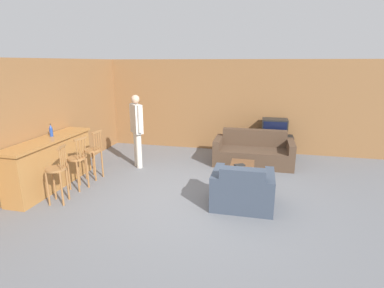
{
  "coord_description": "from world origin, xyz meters",
  "views": [
    {
      "loc": [
        1.2,
        -5.07,
        2.53
      ],
      "look_at": [
        -0.15,
        0.87,
        0.85
      ],
      "focal_mm": 28.0,
      "sensor_mm": 36.0,
      "label": 1
    }
  ],
  "objects_px": {
    "tv": "(275,127)",
    "bottle": "(51,131)",
    "tv_unit": "(273,146)",
    "bar_chair_near": "(57,174)",
    "bar_chair_mid": "(78,162)",
    "bar_chair_far": "(94,154)",
    "armchair_near": "(242,191)",
    "person_by_window": "(137,127)",
    "couch_far": "(253,153)",
    "book_on_table": "(240,165)",
    "coffee_table": "(242,168)"
  },
  "relations": [
    {
      "from": "bar_chair_far",
      "to": "armchair_near",
      "type": "height_order",
      "value": "bar_chair_far"
    },
    {
      "from": "bar_chair_far",
      "to": "couch_far",
      "type": "relative_size",
      "value": 0.56
    },
    {
      "from": "bar_chair_mid",
      "to": "armchair_near",
      "type": "relative_size",
      "value": 1.01
    },
    {
      "from": "bar_chair_mid",
      "to": "tv_unit",
      "type": "relative_size",
      "value": 1.08
    },
    {
      "from": "couch_far",
      "to": "bar_chair_near",
      "type": "bearing_deg",
      "value": -138.5
    },
    {
      "from": "tv",
      "to": "bottle",
      "type": "bearing_deg",
      "value": -146.75
    },
    {
      "from": "bar_chair_far",
      "to": "bottle",
      "type": "distance_m",
      "value": 0.98
    },
    {
      "from": "bar_chair_far",
      "to": "person_by_window",
      "type": "relative_size",
      "value": 0.61
    },
    {
      "from": "tv",
      "to": "person_by_window",
      "type": "bearing_deg",
      "value": -153.41
    },
    {
      "from": "tv",
      "to": "person_by_window",
      "type": "relative_size",
      "value": 0.38
    },
    {
      "from": "bar_chair_near",
      "to": "person_by_window",
      "type": "xyz_separation_m",
      "value": [
        0.65,
        2.17,
        0.44
      ]
    },
    {
      "from": "coffee_table",
      "to": "tv_unit",
      "type": "distance_m",
      "value": 2.22
    },
    {
      "from": "bar_chair_far",
      "to": "bottle",
      "type": "height_order",
      "value": "bottle"
    },
    {
      "from": "tv_unit",
      "to": "person_by_window",
      "type": "bearing_deg",
      "value": -153.37
    },
    {
      "from": "couch_far",
      "to": "bottle",
      "type": "distance_m",
      "value": 4.72
    },
    {
      "from": "coffee_table",
      "to": "bar_chair_far",
      "type": "bearing_deg",
      "value": -171.69
    },
    {
      "from": "couch_far",
      "to": "person_by_window",
      "type": "xyz_separation_m",
      "value": [
        -2.77,
        -0.85,
        0.71
      ]
    },
    {
      "from": "couch_far",
      "to": "book_on_table",
      "type": "relative_size",
      "value": 7.85
    },
    {
      "from": "bar_chair_mid",
      "to": "book_on_table",
      "type": "relative_size",
      "value": 4.41
    },
    {
      "from": "armchair_near",
      "to": "tv",
      "type": "bearing_deg",
      "value": 78.82
    },
    {
      "from": "coffee_table",
      "to": "tv_unit",
      "type": "relative_size",
      "value": 0.85
    },
    {
      "from": "tv_unit",
      "to": "bar_chair_near",
      "type": "bearing_deg",
      "value": -135.86
    },
    {
      "from": "armchair_near",
      "to": "person_by_window",
      "type": "xyz_separation_m",
      "value": [
        -2.65,
        1.57,
        0.71
      ]
    },
    {
      "from": "bar_chair_mid",
      "to": "person_by_window",
      "type": "distance_m",
      "value": 1.72
    },
    {
      "from": "armchair_near",
      "to": "tv",
      "type": "relative_size",
      "value": 1.62
    },
    {
      "from": "bar_chair_mid",
      "to": "armchair_near",
      "type": "distance_m",
      "value": 3.31
    },
    {
      "from": "bottle",
      "to": "couch_far",
      "type": "bearing_deg",
      "value": 28.58
    },
    {
      "from": "book_on_table",
      "to": "person_by_window",
      "type": "height_order",
      "value": "person_by_window"
    },
    {
      "from": "armchair_near",
      "to": "bar_chair_far",
      "type": "bearing_deg",
      "value": 168.97
    },
    {
      "from": "couch_far",
      "to": "person_by_window",
      "type": "distance_m",
      "value": 2.99
    },
    {
      "from": "bar_chair_near",
      "to": "couch_far",
      "type": "distance_m",
      "value": 4.57
    },
    {
      "from": "armchair_near",
      "to": "book_on_table",
      "type": "relative_size",
      "value": 4.35
    },
    {
      "from": "bottle",
      "to": "bar_chair_far",
      "type": "bearing_deg",
      "value": 33.68
    },
    {
      "from": "person_by_window",
      "to": "coffee_table",
      "type": "bearing_deg",
      "value": -10.08
    },
    {
      "from": "couch_far",
      "to": "armchair_near",
      "type": "bearing_deg",
      "value": -92.82
    },
    {
      "from": "tv",
      "to": "bottle",
      "type": "distance_m",
      "value": 5.5
    },
    {
      "from": "coffee_table",
      "to": "tv",
      "type": "bearing_deg",
      "value": 71.19
    },
    {
      "from": "bottle",
      "to": "book_on_table",
      "type": "relative_size",
      "value": 1.07
    },
    {
      "from": "bar_chair_mid",
      "to": "bar_chair_far",
      "type": "xyz_separation_m",
      "value": [
        0.0,
        0.6,
        0.0
      ]
    },
    {
      "from": "couch_far",
      "to": "tv_unit",
      "type": "relative_size",
      "value": 1.92
    },
    {
      "from": "bar_chair_far",
      "to": "tv_unit",
      "type": "relative_size",
      "value": 1.08
    },
    {
      "from": "bar_chair_mid",
      "to": "armchair_near",
      "type": "bearing_deg",
      "value": -0.71
    },
    {
      "from": "bar_chair_far",
      "to": "book_on_table",
      "type": "height_order",
      "value": "bar_chair_far"
    },
    {
      "from": "bar_chair_mid",
      "to": "book_on_table",
      "type": "height_order",
      "value": "bar_chair_mid"
    },
    {
      "from": "tv",
      "to": "book_on_table",
      "type": "height_order",
      "value": "tv"
    },
    {
      "from": "tv",
      "to": "book_on_table",
      "type": "distance_m",
      "value": 2.3
    },
    {
      "from": "bar_chair_mid",
      "to": "bar_chair_far",
      "type": "distance_m",
      "value": 0.6
    },
    {
      "from": "bar_chair_far",
      "to": "couch_far",
      "type": "height_order",
      "value": "bar_chair_far"
    },
    {
      "from": "bar_chair_mid",
      "to": "book_on_table",
      "type": "bearing_deg",
      "value": 18.23
    },
    {
      "from": "couch_far",
      "to": "bottle",
      "type": "bearing_deg",
      "value": -151.42
    }
  ]
}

